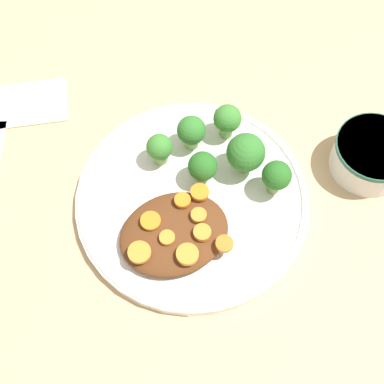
{
  "coord_description": "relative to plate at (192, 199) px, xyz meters",
  "views": [
    {
      "loc": [
        -0.11,
        -0.27,
        0.6
      ],
      "look_at": [
        0.0,
        0.0,
        0.03
      ],
      "focal_mm": 50.0,
      "sensor_mm": 36.0,
      "label": 1
    }
  ],
  "objects": [
    {
      "name": "ground_plane",
      "position": [
        0.0,
        0.0,
        -0.01
      ],
      "size": [
        4.0,
        4.0,
        0.0
      ],
      "primitive_type": "plane",
      "color": "tan"
    },
    {
      "name": "plate",
      "position": [
        0.0,
        0.0,
        0.0
      ],
      "size": [
        0.29,
        0.29,
        0.02
      ],
      "color": "white",
      "rests_on": "ground_plane"
    },
    {
      "name": "dip_bowl",
      "position": [
        0.23,
        -0.03,
        0.02
      ],
      "size": [
        0.1,
        0.1,
        0.05
      ],
      "color": "silver",
      "rests_on": "ground_plane"
    },
    {
      "name": "stew_mound",
      "position": [
        -0.04,
        -0.04,
        0.02
      ],
      "size": [
        0.13,
        0.1,
        0.02
      ],
      "primitive_type": "ellipsoid",
      "color": "#5B3319",
      "rests_on": "plate"
    },
    {
      "name": "broccoli_floret_0",
      "position": [
        0.02,
        0.02,
        0.03
      ],
      "size": [
        0.04,
        0.04,
        0.05
      ],
      "color": "#759E51",
      "rests_on": "plate"
    },
    {
      "name": "broccoli_floret_1",
      "position": [
        0.08,
        0.02,
        0.04
      ],
      "size": [
        0.05,
        0.05,
        0.06
      ],
      "color": "#759E51",
      "rests_on": "plate"
    },
    {
      "name": "broccoli_floret_2",
      "position": [
        0.03,
        0.07,
        0.03
      ],
      "size": [
        0.04,
        0.04,
        0.05
      ],
      "color": "#7FA85B",
      "rests_on": "plate"
    },
    {
      "name": "broccoli_floret_3",
      "position": [
        0.08,
        0.07,
        0.04
      ],
      "size": [
        0.04,
        0.04,
        0.05
      ],
      "color": "#759E51",
      "rests_on": "plate"
    },
    {
      "name": "broccoli_floret_4",
      "position": [
        -0.02,
        0.06,
        0.03
      ],
      "size": [
        0.03,
        0.03,
        0.05
      ],
      "color": "#7FA85B",
      "rests_on": "plate"
    },
    {
      "name": "broccoli_floret_5",
      "position": [
        0.1,
        -0.03,
        0.04
      ],
      "size": [
        0.04,
        0.04,
        0.05
      ],
      "color": "#759E51",
      "rests_on": "plate"
    },
    {
      "name": "carrot_slice_0",
      "position": [
        -0.01,
        -0.06,
        0.03
      ],
      "size": [
        0.02,
        0.02,
        0.01
      ],
      "primitive_type": "cylinder",
      "color": "orange",
      "rests_on": "stew_mound"
    },
    {
      "name": "carrot_slice_1",
      "position": [
        -0.02,
        -0.01,
        0.03
      ],
      "size": [
        0.02,
        0.02,
        0.01
      ],
      "primitive_type": "cylinder",
      "color": "orange",
      "rests_on": "stew_mound"
    },
    {
      "name": "carrot_slice_2",
      "position": [
        -0.03,
        -0.08,
        0.03
      ],
      "size": [
        0.03,
        0.03,
        0.01
      ],
      "primitive_type": "cylinder",
      "color": "orange",
      "rests_on": "stew_mound"
    },
    {
      "name": "carrot_slice_3",
      "position": [
        -0.06,
        -0.02,
        0.03
      ],
      "size": [
        0.02,
        0.02,
        0.0
      ],
      "primitive_type": "cylinder",
      "color": "orange",
      "rests_on": "stew_mound"
    },
    {
      "name": "carrot_slice_4",
      "position": [
        0.01,
        -0.08,
        0.03
      ],
      "size": [
        0.02,
        0.02,
        0.01
      ],
      "primitive_type": "cylinder",
      "color": "orange",
      "rests_on": "stew_mound"
    },
    {
      "name": "carrot_slice_5",
      "position": [
        -0.05,
        -0.05,
        0.03
      ],
      "size": [
        0.02,
        0.02,
        0.01
      ],
      "primitive_type": "cylinder",
      "color": "orange",
      "rests_on": "stew_mound"
    },
    {
      "name": "carrot_slice_6",
      "position": [
        -0.08,
        -0.05,
        0.03
      ],
      "size": [
        0.03,
        0.03,
        0.01
      ],
      "primitive_type": "cylinder",
      "color": "orange",
      "rests_on": "stew_mound"
    },
    {
      "name": "carrot_slice_7",
      "position": [
        -0.01,
        -0.04,
        0.03
      ],
      "size": [
        0.02,
        0.02,
        0.01
      ],
      "primitive_type": "cylinder",
      "color": "orange",
      "rests_on": "stew_mound"
    },
    {
      "name": "carrot_slice_8",
      "position": [
        0.01,
        -0.01,
        0.03
      ],
      "size": [
        0.02,
        0.02,
        0.01
      ],
      "primitive_type": "cylinder",
      "color": "orange",
      "rests_on": "stew_mound"
    },
    {
      "name": "napkin",
      "position": [
        -0.16,
        0.22,
        -0.01
      ],
      "size": [
        0.13,
        0.1,
        0.01
      ],
      "rotation": [
        0.0,
        0.0,
        -0.21
      ],
      "color": "beige",
      "rests_on": "ground_plane"
    }
  ]
}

